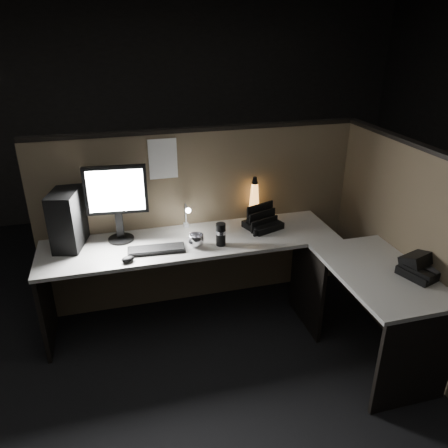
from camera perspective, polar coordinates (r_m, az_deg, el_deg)
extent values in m
plane|color=black|center=(3.37, 0.85, -17.52)|extent=(6.00, 6.00, 0.00)
plane|color=#282623|center=(5.51, -7.95, 14.97)|extent=(6.00, 0.00, 6.00)
cube|color=brown|center=(3.72, -3.01, 0.67)|extent=(2.66, 0.06, 1.50)
cube|color=brown|center=(3.55, 21.58, -2.36)|extent=(0.06, 1.66, 1.50)
cube|color=#B9B6AE|center=(3.41, -4.27, -2.32)|extent=(2.30, 0.60, 0.03)
cube|color=#B9B6AE|center=(3.18, 19.71, -6.07)|extent=(0.60, 1.00, 0.03)
cube|color=black|center=(3.60, -22.25, -9.49)|extent=(0.03, 0.55, 0.70)
cube|color=black|center=(3.08, 23.75, -16.24)|extent=(0.55, 0.03, 0.70)
cube|color=black|center=(3.59, 10.75, -7.93)|extent=(0.03, 0.55, 0.70)
cube|color=black|center=(3.45, -19.59, 0.84)|extent=(0.28, 0.45, 0.44)
cylinder|color=black|center=(3.49, -13.28, -1.91)|extent=(0.20, 0.20, 0.02)
cube|color=black|center=(3.46, -13.48, -0.01)|extent=(0.06, 0.05, 0.22)
cube|color=black|center=(3.35, -13.95, 4.32)|extent=(0.46, 0.08, 0.37)
cube|color=white|center=(3.33, -13.94, 4.21)|extent=(0.41, 0.04, 0.32)
cube|color=black|center=(3.27, -8.81, -3.32)|extent=(0.43, 0.17, 0.02)
ellipsoid|color=black|center=(3.17, -12.44, -4.51)|extent=(0.11, 0.10, 0.04)
cube|color=silver|center=(3.63, -4.97, -0.14)|extent=(0.04, 0.05, 0.03)
cylinder|color=silver|center=(3.59, -5.03, 1.32)|extent=(0.01, 0.01, 0.17)
cylinder|color=silver|center=(3.50, -4.90, 2.25)|extent=(0.01, 0.11, 0.01)
sphere|color=white|center=(3.44, -4.70, 1.77)|extent=(0.04, 0.04, 0.04)
cube|color=black|center=(3.60, 5.08, -0.09)|extent=(0.33, 0.31, 0.05)
cube|color=black|center=(3.55, 5.31, 0.29)|extent=(0.26, 0.10, 0.10)
cube|color=black|center=(3.64, 4.71, 1.63)|extent=(0.26, 0.10, 0.18)
cone|color=black|center=(3.72, 3.92, 1.35)|extent=(0.10, 0.10, 0.12)
cone|color=orange|center=(3.66, 3.99, 3.74)|extent=(0.09, 0.09, 0.21)
sphere|color=#8E5E14|center=(3.68, 3.96, 2.78)|extent=(0.04, 0.04, 0.04)
sphere|color=#8E5E14|center=(3.65, 4.00, 3.88)|extent=(0.03, 0.03, 0.03)
cone|color=black|center=(3.61, 4.05, 5.72)|extent=(0.05, 0.05, 0.06)
cylinder|color=black|center=(3.29, -0.43, -1.36)|extent=(0.08, 0.08, 0.18)
imported|color=silver|center=(3.29, -3.65, -2.16)|extent=(0.13, 0.13, 0.10)
sphere|color=yellow|center=(3.69, 5.09, 0.84)|extent=(0.05, 0.05, 0.05)
cube|color=white|center=(3.45, -7.98, 8.42)|extent=(0.22, 0.00, 0.32)
cube|color=black|center=(3.22, 24.45, -5.60)|extent=(0.32, 0.30, 0.06)
cube|color=black|center=(3.22, 24.17, -4.16)|extent=(0.30, 0.23, 0.12)
cube|color=black|center=(3.12, 24.04, -5.80)|extent=(0.11, 0.20, 0.04)
cube|color=#3F3F42|center=(3.22, 25.72, -5.22)|extent=(0.14, 0.14, 0.00)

